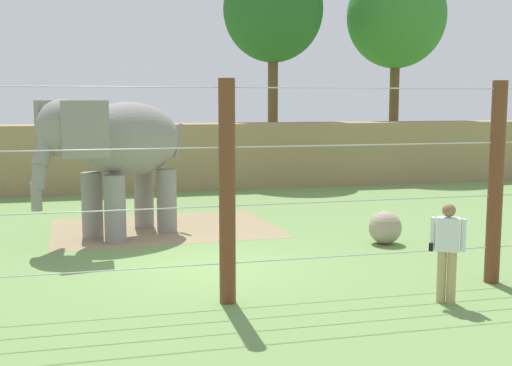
% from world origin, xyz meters
% --- Properties ---
extents(ground_plane, '(120.00, 120.00, 0.00)m').
position_xyz_m(ground_plane, '(0.00, 0.00, 0.00)').
color(ground_plane, '#6B8E4C').
extents(dirt_patch, '(5.92, 4.45, 0.01)m').
position_xyz_m(dirt_patch, '(-0.36, 4.29, 0.00)').
color(dirt_patch, '#937F5B').
rests_on(dirt_patch, ground).
extents(embankment_wall, '(36.00, 1.80, 2.46)m').
position_xyz_m(embankment_wall, '(0.00, 11.98, 1.23)').
color(embankment_wall, '#997F56').
rests_on(embankment_wall, ground).
extents(elephant, '(4.03, 3.48, 3.38)m').
position_xyz_m(elephant, '(-1.55, 3.43, 2.24)').
color(elephant, gray).
rests_on(elephant, ground).
extents(enrichment_ball, '(0.77, 0.77, 0.77)m').
position_xyz_m(enrichment_ball, '(4.46, 1.09, 0.39)').
color(enrichment_ball, gray).
rests_on(enrichment_ball, ground).
extents(cable_fence, '(10.91, 0.27, 3.70)m').
position_xyz_m(cable_fence, '(-0.01, -2.40, 1.86)').
color(cable_fence, brown).
rests_on(cable_fence, ground).
extents(zookeeper, '(0.56, 0.39, 1.67)m').
position_xyz_m(zookeeper, '(3.49, -3.30, 0.93)').
color(zookeeper, tan).
rests_on(zookeeper, ground).
extents(tree_far_left, '(4.29, 4.29, 9.46)m').
position_xyz_m(tree_far_left, '(5.56, 14.87, 7.15)').
color(tree_far_left, brown).
rests_on(tree_far_left, ground).
extents(tree_left_of_centre, '(4.51, 4.51, 9.55)m').
position_xyz_m(tree_left_of_centre, '(11.56, 15.38, 7.13)').
color(tree_left_of_centre, brown).
rests_on(tree_left_of_centre, ground).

